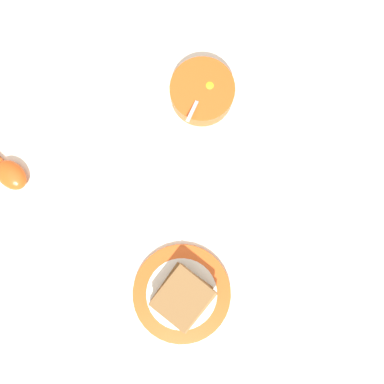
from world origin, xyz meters
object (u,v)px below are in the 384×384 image
egg_bowl (202,92)px  toast_plate (182,294)px  toast_sandwich (183,297)px  soup_spoon (7,171)px

egg_bowl → toast_plate: bearing=110.5°
egg_bowl → toast_plate: egg_bowl is taller
egg_bowl → toast_sandwich: bearing=110.8°
toast_sandwich → soup_spoon: bearing=-8.4°
toast_sandwich → egg_bowl: bearing=-69.2°
toast_sandwich → soup_spoon: toast_sandwich is taller
toast_plate → soup_spoon: (0.43, -0.06, 0.01)m
egg_bowl → toast_sandwich: size_ratio=1.26×
egg_bowl → soup_spoon: (0.29, 0.32, -0.01)m
egg_bowl → toast_sandwich: 0.41m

